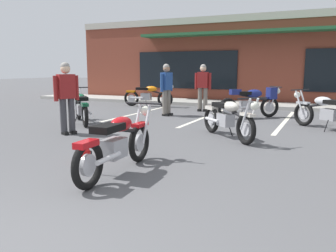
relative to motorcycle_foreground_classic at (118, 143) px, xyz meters
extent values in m
plane|color=#515154|center=(0.45, 1.29, -0.46)|extent=(80.00, 80.00, 0.00)
cube|color=#A8A59E|center=(0.45, 9.95, -0.39)|extent=(22.00, 1.80, 0.14)
cube|color=brown|center=(0.45, 13.84, 1.44)|extent=(18.90, 5.81, 3.80)
cube|color=#B2AD9E|center=(0.45, 10.91, 3.19)|extent=(18.90, 0.06, 0.30)
cube|color=black|center=(-3.33, 10.90, 0.99)|extent=(4.84, 0.06, 1.70)
cube|color=#235933|center=(0.45, 10.49, 2.54)|extent=(11.34, 0.90, 0.12)
cube|color=silver|center=(-3.18, 6.35, -0.46)|extent=(0.12, 4.80, 0.01)
cube|color=silver|center=(-0.76, 6.35, -0.46)|extent=(0.12, 4.80, 0.01)
cube|color=silver|center=(1.66, 6.35, -0.46)|extent=(0.12, 4.80, 0.01)
torus|color=black|center=(0.03, -0.74, -0.14)|extent=(0.13, 0.64, 0.64)
cylinder|color=#B7B7BC|center=(0.03, -0.74, -0.14)|extent=(0.07, 0.29, 0.29)
torus|color=black|center=(-0.04, 0.70, -0.14)|extent=(0.13, 0.64, 0.64)
cylinder|color=#B7B7BC|center=(-0.04, 0.70, -0.14)|extent=(0.07, 0.29, 0.29)
cylinder|color=silver|center=(-0.13, 0.79, 0.18)|extent=(0.06, 0.33, 0.66)
cylinder|color=silver|center=(0.05, 0.80, 0.18)|extent=(0.06, 0.33, 0.66)
cylinder|color=black|center=(-0.04, 0.88, 0.50)|extent=(0.66, 0.06, 0.03)
sphere|color=silver|center=(-0.05, 0.96, 0.36)|extent=(0.18, 0.18, 0.17)
cube|color=#B70F14|center=(-0.04, 0.74, 0.16)|extent=(0.16, 0.37, 0.06)
cube|color=#9E9EA3|center=(0.00, -0.10, -0.06)|extent=(0.26, 0.41, 0.28)
cylinder|color=silver|center=(0.16, -0.47, -0.10)|extent=(0.10, 0.55, 0.07)
cylinder|color=black|center=(-0.01, 0.10, 0.18)|extent=(0.11, 0.94, 0.26)
ellipsoid|color=#B70F14|center=(-0.01, 0.12, 0.26)|extent=(0.28, 0.49, 0.22)
cube|color=black|center=(0.01, -0.24, 0.26)|extent=(0.30, 0.53, 0.10)
cube|color=#B70F14|center=(0.03, -0.76, 0.14)|extent=(0.18, 0.37, 0.08)
cylinder|color=black|center=(-0.17, -0.18, -0.32)|extent=(0.14, 0.03, 0.29)
torus|color=black|center=(2.18, 5.72, -0.14)|extent=(0.56, 0.47, 0.64)
cylinder|color=#B7B7BC|center=(2.18, 5.72, -0.14)|extent=(0.26, 0.23, 0.29)
cylinder|color=silver|center=(2.05, 5.71, 0.18)|extent=(0.28, 0.24, 0.66)
cylinder|color=silver|center=(2.16, 5.85, 0.18)|extent=(0.28, 0.24, 0.66)
cylinder|color=black|center=(2.04, 5.83, 0.50)|extent=(0.43, 0.54, 0.03)
sphere|color=silver|center=(1.98, 5.88, 0.36)|extent=(0.24, 0.24, 0.17)
cube|color=silver|center=(2.15, 5.74, 0.16)|extent=(0.37, 0.33, 0.06)
cube|color=#9E9EA3|center=(2.81, 5.22, -0.06)|extent=(0.46, 0.44, 0.28)
cylinder|color=black|center=(2.66, 5.35, 0.18)|extent=(0.78, 0.63, 0.26)
ellipsoid|color=silver|center=(2.64, 5.36, 0.26)|extent=(0.54, 0.50, 0.22)
cube|color=black|center=(2.92, 5.14, 0.26)|extent=(0.58, 0.54, 0.10)
cylinder|color=black|center=(2.76, 5.04, -0.32)|extent=(0.10, 0.12, 0.29)
torus|color=black|center=(-3.00, 3.05, -0.14)|extent=(0.53, 0.52, 0.64)
cylinder|color=#B7B7BC|center=(-3.00, 3.05, -0.14)|extent=(0.25, 0.24, 0.29)
torus|color=black|center=(-4.03, 4.06, -0.14)|extent=(0.53, 0.52, 0.64)
cylinder|color=#B7B7BC|center=(-4.03, 4.06, -0.14)|extent=(0.25, 0.24, 0.29)
cylinder|color=silver|center=(-4.16, 4.06, 0.18)|extent=(0.26, 0.26, 0.66)
cylinder|color=silver|center=(-4.04, 4.19, 0.18)|extent=(0.26, 0.26, 0.66)
cylinder|color=black|center=(-4.16, 4.18, 0.50)|extent=(0.48, 0.50, 0.03)
sphere|color=silver|center=(-4.22, 4.24, 0.36)|extent=(0.24, 0.24, 0.17)
cube|color=#0F4C2D|center=(-4.06, 4.08, 0.16)|extent=(0.36, 0.35, 0.06)
cube|color=#9E9EA3|center=(-3.46, 3.50, -0.06)|extent=(0.45, 0.45, 0.28)
cylinder|color=silver|center=(-3.09, 3.34, -0.10)|extent=(0.44, 0.43, 0.07)
cylinder|color=black|center=(-3.60, 3.64, 0.18)|extent=(0.72, 0.70, 0.26)
ellipsoid|color=#0F4C2D|center=(-3.61, 3.65, 0.26)|extent=(0.53, 0.52, 0.22)
cube|color=black|center=(-3.35, 3.40, 0.26)|extent=(0.57, 0.56, 0.10)
cube|color=#0F4C2D|center=(-2.98, 3.04, 0.14)|extent=(0.37, 0.37, 0.08)
cylinder|color=black|center=(-3.53, 3.32, -0.32)|extent=(0.11, 0.11, 0.29)
torus|color=black|center=(-0.02, 6.12, -0.14)|extent=(0.55, 0.49, 0.64)
cylinder|color=#B7B7BC|center=(-0.02, 6.12, -0.14)|extent=(0.26, 0.23, 0.29)
torus|color=black|center=(1.09, 7.05, -0.14)|extent=(0.55, 0.49, 0.64)
cylinder|color=#B7B7BC|center=(1.09, 7.05, -0.14)|extent=(0.26, 0.23, 0.29)
cylinder|color=silver|center=(1.11, 7.18, 0.18)|extent=(0.28, 0.24, 0.66)
cylinder|color=silver|center=(1.22, 7.04, 0.18)|extent=(0.28, 0.24, 0.66)
cylinder|color=black|center=(1.22, 7.16, 0.50)|extent=(0.45, 0.53, 0.03)
sphere|color=silver|center=(1.29, 7.21, 0.36)|extent=(0.24, 0.24, 0.17)
cube|color=navy|center=(1.12, 7.07, 0.16)|extent=(0.37, 0.34, 0.06)
cube|color=#9E9EA3|center=(0.47, 6.53, -0.06)|extent=(0.46, 0.44, 0.28)
cylinder|color=silver|center=(0.28, 6.19, -0.10)|extent=(0.47, 0.41, 0.07)
cylinder|color=black|center=(0.63, 6.66, 0.18)|extent=(0.76, 0.65, 0.26)
ellipsoid|color=navy|center=(0.66, 6.69, 0.30)|extent=(0.59, 0.56, 0.26)
cube|color=navy|center=(1.12, 7.08, 0.30)|extent=(0.36, 0.37, 0.36)
cube|color=black|center=(0.40, 6.47, 0.32)|extent=(0.46, 0.44, 0.10)
cube|color=navy|center=(0.17, 6.28, 0.36)|extent=(0.37, 0.36, 0.16)
cylinder|color=black|center=(0.30, 6.63, -0.32)|extent=(0.10, 0.12, 0.29)
torus|color=black|center=(-4.57, 8.05, -0.14)|extent=(0.65, 0.19, 0.64)
cylinder|color=#B7B7BC|center=(-4.57, 8.05, -0.14)|extent=(0.29, 0.10, 0.29)
torus|color=black|center=(-3.14, 8.26, -0.14)|extent=(0.65, 0.19, 0.64)
cylinder|color=#B7B7BC|center=(-3.14, 8.26, -0.14)|extent=(0.29, 0.10, 0.29)
cylinder|color=silver|center=(-3.06, 8.37, 0.18)|extent=(0.33, 0.09, 0.66)
cylinder|color=silver|center=(-3.03, 8.19, 0.18)|extent=(0.33, 0.09, 0.66)
cylinder|color=black|center=(-2.97, 8.29, 0.50)|extent=(0.13, 0.66, 0.03)
sphere|color=silver|center=(-2.89, 8.30, 0.36)|extent=(0.19, 0.19, 0.17)
cube|color=orange|center=(-3.10, 8.27, 0.16)|extent=(0.38, 0.19, 0.06)
cube|color=#9E9EA3|center=(-3.93, 8.15, -0.06)|extent=(0.43, 0.30, 0.28)
cylinder|color=silver|center=(-4.28, 7.95, -0.10)|extent=(0.55, 0.15, 0.07)
cylinder|color=black|center=(-3.74, 8.18, 0.18)|extent=(0.94, 0.20, 0.26)
ellipsoid|color=orange|center=(-3.72, 8.18, 0.26)|extent=(0.51, 0.33, 0.22)
cube|color=black|center=(-4.07, 8.13, 0.26)|extent=(0.56, 0.35, 0.10)
cube|color=orange|center=(-4.59, 8.05, 0.14)|extent=(0.38, 0.21, 0.08)
cylinder|color=black|center=(-4.03, 8.31, -0.32)|extent=(0.04, 0.14, 0.29)
torus|color=black|center=(0.24, 3.72, -0.14)|extent=(0.53, 0.51, 0.64)
cylinder|color=#B7B7BC|center=(0.24, 3.72, -0.14)|extent=(0.25, 0.24, 0.29)
torus|color=black|center=(1.28, 2.73, -0.14)|extent=(0.53, 0.51, 0.64)
cylinder|color=#B7B7BC|center=(1.28, 2.73, -0.14)|extent=(0.25, 0.24, 0.29)
cylinder|color=silver|center=(1.42, 2.73, 0.18)|extent=(0.27, 0.26, 0.66)
cylinder|color=silver|center=(1.29, 2.59, 0.18)|extent=(0.27, 0.26, 0.66)
cylinder|color=black|center=(1.41, 2.60, 0.50)|extent=(0.48, 0.50, 0.03)
sphere|color=silver|center=(1.47, 2.55, 0.36)|extent=(0.24, 0.24, 0.17)
cube|color=beige|center=(1.31, 2.70, 0.16)|extent=(0.36, 0.35, 0.06)
cube|color=#9E9EA3|center=(0.71, 3.28, -0.06)|extent=(0.46, 0.45, 0.28)
cylinder|color=silver|center=(0.34, 3.44, -0.10)|extent=(0.45, 0.43, 0.07)
cylinder|color=black|center=(0.85, 3.14, 0.18)|extent=(0.72, 0.69, 0.26)
ellipsoid|color=beige|center=(0.86, 3.13, 0.26)|extent=(0.53, 0.52, 0.22)
cube|color=black|center=(0.60, 3.38, 0.26)|extent=(0.57, 0.56, 0.10)
cube|color=beige|center=(0.23, 3.74, 0.14)|extent=(0.37, 0.36, 0.08)
cylinder|color=black|center=(0.78, 3.46, -0.32)|extent=(0.11, 0.11, 0.29)
cube|color=black|center=(-1.25, 7.61, -0.42)|extent=(0.12, 0.25, 0.08)
cube|color=black|center=(-1.45, 7.59, -0.42)|extent=(0.12, 0.25, 0.08)
cylinder|color=slate|center=(-1.25, 7.65, 0.00)|extent=(0.16, 0.16, 0.80)
cylinder|color=slate|center=(-1.45, 7.63, 0.00)|extent=(0.16, 0.16, 0.80)
cube|color=maroon|center=(-1.35, 7.64, 0.66)|extent=(0.40, 0.25, 0.56)
cylinder|color=maroon|center=(-1.10, 7.66, 0.62)|extent=(0.11, 0.11, 0.58)
cylinder|color=maroon|center=(-1.60, 7.62, 0.62)|extent=(0.11, 0.11, 0.58)
sphere|color=beige|center=(-1.35, 7.64, 1.06)|extent=(0.24, 0.24, 0.22)
sphere|color=gray|center=(-1.35, 7.65, 1.11)|extent=(0.22, 0.22, 0.21)
cube|color=black|center=(-2.69, 2.20, -0.42)|extent=(0.26, 0.20, 0.08)
cube|color=black|center=(-2.78, 2.02, -0.42)|extent=(0.26, 0.20, 0.08)
cylinder|color=#38383D|center=(-2.73, 2.22, 0.00)|extent=(0.20, 0.20, 0.80)
cylinder|color=#38383D|center=(-2.82, 2.04, 0.00)|extent=(0.20, 0.20, 0.80)
cube|color=maroon|center=(-2.77, 2.13, 0.66)|extent=(0.37, 0.44, 0.56)
cylinder|color=maroon|center=(-2.66, 2.35, 0.62)|extent=(0.13, 0.13, 0.58)
cylinder|color=maroon|center=(-2.89, 1.91, 0.62)|extent=(0.13, 0.13, 0.58)
sphere|color=beige|center=(-2.77, 2.13, 1.06)|extent=(0.30, 0.30, 0.22)
sphere|color=gray|center=(-2.78, 2.14, 1.11)|extent=(0.28, 0.28, 0.21)
cube|color=black|center=(-1.97, 6.11, -0.42)|extent=(0.25, 0.14, 0.08)
cube|color=black|center=(-2.01, 5.91, -0.42)|extent=(0.25, 0.14, 0.08)
cylinder|color=slate|center=(-2.01, 6.11, 0.00)|extent=(0.18, 0.18, 0.80)
cylinder|color=slate|center=(-2.05, 5.92, 0.00)|extent=(0.18, 0.18, 0.80)
cube|color=#23478C|center=(-2.03, 6.01, 0.66)|extent=(0.29, 0.42, 0.56)
cylinder|color=#23478C|center=(-1.98, 6.26, 0.62)|extent=(0.12, 0.12, 0.58)
cylinder|color=#23478C|center=(-2.08, 5.77, 0.62)|extent=(0.12, 0.12, 0.58)
sphere|color=#A07556|center=(-2.03, 6.01, 1.06)|extent=(0.26, 0.26, 0.22)
sphere|color=gray|center=(-2.04, 6.02, 1.11)|extent=(0.25, 0.25, 0.21)
sphere|color=#B71414|center=(-0.89, 0.30, -0.33)|extent=(0.26, 0.26, 0.26)
cube|color=black|center=(-0.89, 0.41, -0.34)|extent=(0.18, 0.03, 0.09)
camera|label=1|loc=(2.75, -4.18, 1.08)|focal=37.04mm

